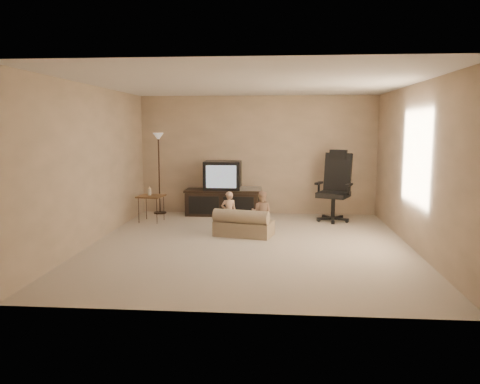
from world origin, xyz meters
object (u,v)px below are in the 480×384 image
at_px(toddler_left, 229,212).
at_px(toddler_right, 261,212).
at_px(tv_stand, 223,193).
at_px(office_chair, 335,196).
at_px(child_sofa, 243,225).
at_px(floor_lamp, 159,155).
at_px(side_table, 151,196).

xyz_separation_m(toddler_left, toddler_right, (0.57, 0.06, 0.00)).
height_order(tv_stand, toddler_left, tv_stand).
height_order(office_chair, toddler_left, office_chair).
xyz_separation_m(tv_stand, child_sofa, (0.57, -1.90, -0.28)).
relative_size(floor_lamp, toddler_right, 2.32).
relative_size(tv_stand, toddler_left, 2.15).
distance_m(office_chair, child_sofa, 2.26).
xyz_separation_m(side_table, floor_lamp, (-0.05, 0.87, 0.76)).
bearing_deg(office_chair, side_table, -150.69).
height_order(side_table, floor_lamp, floor_lamp).
height_order(toddler_left, toddler_right, toddler_right).
relative_size(office_chair, child_sofa, 1.32).
height_order(tv_stand, child_sofa, tv_stand).
bearing_deg(toddler_left, office_chair, -158.19).
distance_m(tv_stand, floor_lamp, 1.59).
distance_m(office_chair, side_table, 3.62).
xyz_separation_m(child_sofa, toddler_right, (0.30, 0.23, 0.18)).
bearing_deg(office_chair, toddler_left, -123.51).
xyz_separation_m(side_table, toddler_right, (2.20, -0.85, -0.13)).
bearing_deg(toddler_right, tv_stand, -52.73).
bearing_deg(toddler_right, office_chair, -129.32).
height_order(floor_lamp, toddler_right, floor_lamp).
bearing_deg(toddler_left, child_sofa, 135.34).
relative_size(tv_stand, side_table, 2.28).
relative_size(side_table, toddler_right, 0.94).
xyz_separation_m(tv_stand, office_chair, (2.27, -0.44, 0.03)).
height_order(child_sofa, toddler_left, toddler_left).
bearing_deg(tv_stand, child_sofa, -73.01).
relative_size(office_chair, toddler_right, 1.88).
relative_size(child_sofa, toddler_left, 1.43).
relative_size(office_chair, toddler_left, 1.89).
xyz_separation_m(side_table, child_sofa, (1.89, -1.08, -0.31)).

